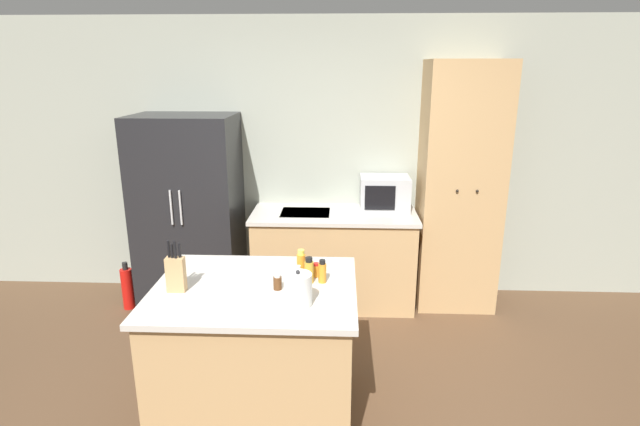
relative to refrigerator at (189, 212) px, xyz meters
The scene contains 15 objects.
wall_back 1.25m from the refrigerator, 18.06° to the left, with size 7.20×0.06×2.60m.
refrigerator is the anchor object (origin of this frame).
back_counter 1.40m from the refrigerator, ahead, with size 1.50×0.66×0.88m.
pantry_cabinet 2.46m from the refrigerator, ahead, with size 0.69×0.55×2.22m.
kitchen_island 1.87m from the refrigerator, 61.28° to the right, with size 1.22×1.00×0.89m.
microwave 1.80m from the refrigerator, ahead, with size 0.45×0.35×0.31m.
knife_block 1.74m from the refrigerator, 75.60° to the right, with size 0.11×0.06×0.31m.
spice_bottle_tall_dark 1.99m from the refrigerator, 49.88° to the right, with size 0.05×0.05×0.15m.
spice_bottle_short_red 1.94m from the refrigerator, 51.82° to the right, with size 0.06×0.06×0.16m.
spice_bottle_amber_oil 1.84m from the refrigerator, 51.42° to the right, with size 0.06×0.06×0.18m.
spice_bottle_green_herb 1.88m from the refrigerator, 53.08° to the right, with size 0.04×0.04×0.10m.
spice_bottle_pale_salt 1.89m from the refrigerator, 49.17° to the right, with size 0.05×0.05×0.09m.
spice_bottle_orange_cap 1.92m from the refrigerator, 58.00° to the right, with size 0.05×0.05×0.10m.
kettle 2.16m from the refrigerator, 57.60° to the right, with size 0.16×0.16×0.21m.
fire_extinguisher 0.91m from the refrigerator, 160.47° to the right, with size 0.10×0.10×0.45m.
Camera 1 is at (0.27, -2.36, 2.16)m, focal length 28.00 mm.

